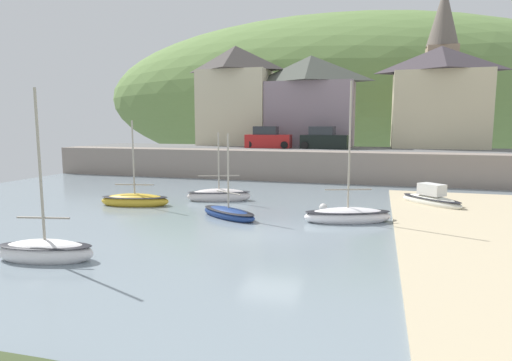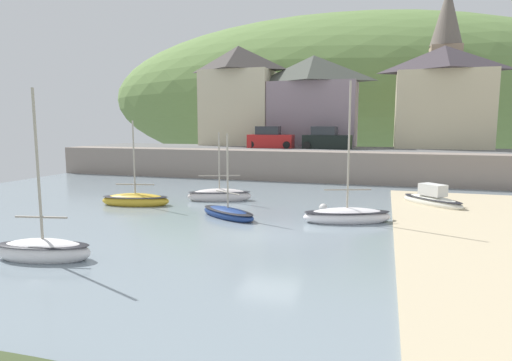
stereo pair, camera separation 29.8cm
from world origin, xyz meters
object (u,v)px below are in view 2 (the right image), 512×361
waterfront_building_centre (313,100)px  sailboat_far_left (432,200)px  waterfront_building_right (443,96)px  dinghy_open_wooden (136,200)px  rowboat_small_beached (228,213)px  sailboat_white_hull (347,216)px  sailboat_tall_mast (219,196)px  mooring_buoy (323,208)px  church_with_spire (445,64)px  sailboat_blue_trim (43,250)px  waterfront_building_left (239,95)px  parked_car_by_wall (326,140)px  parked_car_near_slipway (270,139)px

waterfront_building_centre → sailboat_far_left: size_ratio=2.44×
waterfront_building_right → dinghy_open_wooden: waterfront_building_right is taller
rowboat_small_beached → sailboat_white_hull: 5.73m
waterfront_building_centre → waterfront_building_right: bearing=0.0°
sailboat_tall_mast → dinghy_open_wooden: (-4.02, -2.71, -0.02)m
sailboat_tall_mast → rowboat_small_beached: (2.12, -4.19, -0.08)m
rowboat_small_beached → mooring_buoy: size_ratio=9.64×
church_with_spire → dinghy_open_wooden: (-18.65, -25.39, -10.08)m
sailboat_far_left → rowboat_small_beached: bearing=-103.7°
waterfront_building_centre → sailboat_blue_trim: (-3.99, -30.84, -6.54)m
dinghy_open_wooden → sailboat_tall_mast: bearing=22.8°
dinghy_open_wooden → sailboat_white_hull: 11.86m
sailboat_white_hull → rowboat_small_beached: bearing=167.2°
waterfront_building_right → sailboat_far_left: bearing=-97.2°
waterfront_building_left → parked_car_by_wall: 11.54m
sailboat_tall_mast → parked_car_by_wall: parked_car_by_wall is taller
waterfront_building_right → mooring_buoy: bearing=-111.5°
waterfront_building_centre → mooring_buoy: 21.22m
church_with_spire → sailboat_far_left: bearing=-97.1°
waterfront_building_right → sailboat_blue_trim: waterfront_building_right is taller
waterfront_building_left → sailboat_blue_trim: (3.75, -30.84, -7.20)m
waterfront_building_centre → sailboat_blue_trim: waterfront_building_centre is taller
waterfront_building_centre → sailboat_far_left: (9.57, -16.83, -6.52)m
sailboat_far_left → sailboat_white_hull: sailboat_white_hull is taller
rowboat_small_beached → sailboat_tall_mast: bearing=147.9°
waterfront_building_right → church_with_spire: 5.24m
waterfront_building_right → sailboat_white_hull: bearing=-106.0°
waterfront_building_left → dinghy_open_wooden: waterfront_building_left is taller
waterfront_building_centre → sailboat_tall_mast: 19.95m
dinghy_open_wooden → parked_car_near_slipway: (3.35, 16.89, 2.92)m
sailboat_blue_trim → sailboat_white_hull: (9.34, 8.64, -0.02)m
waterfront_building_centre → rowboat_small_beached: bearing=-90.8°
sailboat_white_hull → mooring_buoy: sailboat_white_hull is taller
waterfront_building_right → mooring_buoy: (-7.79, -19.74, -6.88)m
sailboat_blue_trim → church_with_spire: bearing=53.8°
sailboat_tall_mast → parked_car_by_wall: bearing=52.7°
waterfront_building_centre → sailboat_blue_trim: bearing=-97.4°
parked_car_by_wall → mooring_buoy: size_ratio=9.59×
sailboat_far_left → parked_car_near_slipway: parked_car_near_slipway is taller
rowboat_small_beached → parked_car_near_slipway: parked_car_near_slipway is taller
parked_car_by_wall → mooring_buoy: bearing=-78.0°
sailboat_tall_mast → dinghy_open_wooden: size_ratio=0.86×
waterfront_building_centre → waterfront_building_right: (11.70, 0.00, 0.15)m
waterfront_building_left → rowboat_small_beached: (7.40, -22.87, -7.29)m
church_with_spire → rowboat_small_beached: (-12.51, -26.87, -10.14)m
rowboat_small_beached → parked_car_by_wall: parked_car_by_wall is taller
parked_car_near_slipway → sailboat_tall_mast: bearing=-89.5°
waterfront_building_centre → mooring_buoy: bearing=-78.8°
sailboat_tall_mast → sailboat_blue_trim: sailboat_blue_trim is taller
sailboat_blue_trim → sailboat_white_hull: bearing=31.5°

